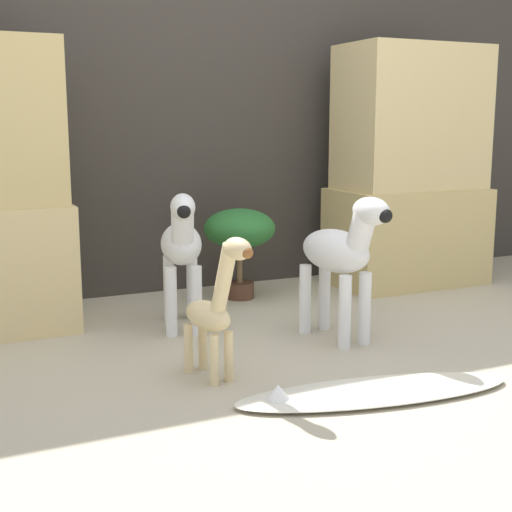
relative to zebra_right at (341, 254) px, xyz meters
name	(u,v)px	position (x,y,z in m)	size (l,w,h in m)	color
ground_plane	(329,371)	(-0.24, -0.31, -0.38)	(14.00, 14.00, 0.00)	#B2A88E
wall_back	(187,88)	(-0.24, 1.23, 0.72)	(6.40, 0.08, 2.20)	#38332D
rock_pillar_right	(409,172)	(0.93, 0.80, 0.26)	(0.86, 0.50, 1.34)	#D1B775
zebra_right	(341,254)	(0.00, 0.00, 0.00)	(0.24, 0.52, 0.63)	white
zebra_left	(182,247)	(-0.55, 0.44, 0.00)	(0.28, 0.52, 0.63)	white
giraffe_figurine	(215,307)	(-0.66, -0.22, -0.10)	(0.17, 0.38, 0.54)	beige
potted_palm_front	(239,233)	(-0.09, 0.87, -0.03)	(0.38, 0.38, 0.48)	#513323
surfboard	(371,391)	(-0.23, -0.59, -0.36)	(1.03, 0.43, 0.07)	silver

